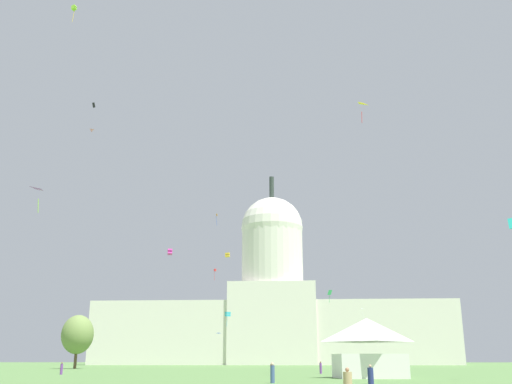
{
  "coord_description": "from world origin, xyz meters",
  "views": [
    {
      "loc": [
        2.32,
        -23.0,
        1.84
      ],
      "look_at": [
        -3.94,
        72.07,
        29.62
      ],
      "focal_mm": 40.41,
      "sensor_mm": 36.0,
      "label": 1
    }
  ],
  "objects_px": {
    "kite_cyan_low": "(228,314)",
    "kite_orange_high": "(217,217)",
    "kite_red_mid": "(215,270)",
    "kite_pink_high": "(94,131)",
    "kite_black_high": "(94,105)",
    "tree_west_near": "(78,335)",
    "person_denim_mid_right": "(272,374)",
    "kite_gold_mid": "(227,255)",
    "kite_magenta_mid": "(170,252)",
    "person_maroon_near_tree_west": "(272,369)",
    "kite_white_low": "(362,310)",
    "person_navy_lawn_far_right": "(371,375)",
    "kite_violet_mid": "(41,193)",
    "event_tent": "(368,347)",
    "person_purple_mid_left": "(62,369)",
    "capitol_building": "(273,310)",
    "person_grey_back_left": "(384,369)",
    "kite_yellow_mid": "(359,108)",
    "kite_blue_low": "(218,334)",
    "kite_green_low": "(330,293)",
    "kite_lime_high": "(74,8)",
    "person_purple_near_tent": "(321,368)"
  },
  "relations": [
    {
      "from": "kite_orange_high",
      "to": "kite_yellow_mid",
      "type": "xyz_separation_m",
      "value": [
        30.89,
        -86.23,
        -6.5
      ]
    },
    {
      "from": "person_grey_back_left",
      "to": "person_maroon_near_tree_west",
      "type": "xyz_separation_m",
      "value": [
        -14.67,
        -7.93,
        0.02
      ]
    },
    {
      "from": "capitol_building",
      "to": "kite_gold_mid",
      "type": "bearing_deg",
      "value": -91.31
    },
    {
      "from": "kite_cyan_low",
      "to": "kite_gold_mid",
      "type": "relative_size",
      "value": 4.42
    },
    {
      "from": "person_maroon_near_tree_west",
      "to": "kite_magenta_mid",
      "type": "height_order",
      "value": "kite_magenta_mid"
    },
    {
      "from": "capitol_building",
      "to": "kite_gold_mid",
      "type": "relative_size",
      "value": 166.21
    },
    {
      "from": "event_tent",
      "to": "person_purple_mid_left",
      "type": "bearing_deg",
      "value": 157.08
    },
    {
      "from": "tree_west_near",
      "to": "kite_lime_high",
      "type": "height_order",
      "value": "kite_lime_high"
    },
    {
      "from": "kite_pink_high",
      "to": "kite_white_low",
      "type": "bearing_deg",
      "value": -41.79
    },
    {
      "from": "kite_white_low",
      "to": "kite_pink_high",
      "type": "bearing_deg",
      "value": 22.52
    },
    {
      "from": "kite_orange_high",
      "to": "kite_violet_mid",
      "type": "distance_m",
      "value": 102.38
    },
    {
      "from": "tree_west_near",
      "to": "kite_orange_high",
      "type": "xyz_separation_m",
      "value": [
        24.24,
        35.85,
        34.06
      ]
    },
    {
      "from": "kite_gold_mid",
      "to": "kite_lime_high",
      "type": "height_order",
      "value": "kite_lime_high"
    },
    {
      "from": "capitol_building",
      "to": "kite_white_low",
      "type": "relative_size",
      "value": 45.83
    },
    {
      "from": "capitol_building",
      "to": "person_purple_mid_left",
      "type": "distance_m",
      "value": 143.81
    },
    {
      "from": "capitol_building",
      "to": "kite_blue_low",
      "type": "distance_m",
      "value": 50.32
    },
    {
      "from": "kite_pink_high",
      "to": "kite_black_high",
      "type": "relative_size",
      "value": 1.25
    },
    {
      "from": "event_tent",
      "to": "kite_gold_mid",
      "type": "distance_m",
      "value": 38.49
    },
    {
      "from": "person_navy_lawn_far_right",
      "to": "kite_black_high",
      "type": "relative_size",
      "value": 1.42
    },
    {
      "from": "capitol_building",
      "to": "kite_green_low",
      "type": "bearing_deg",
      "value": -79.58
    },
    {
      "from": "kite_cyan_low",
      "to": "kite_orange_high",
      "type": "bearing_deg",
      "value": -102.33
    },
    {
      "from": "kite_white_low",
      "to": "kite_violet_mid",
      "type": "height_order",
      "value": "kite_violet_mid"
    },
    {
      "from": "kite_red_mid",
      "to": "kite_violet_mid",
      "type": "xyz_separation_m",
      "value": [
        -1.06,
        -131.94,
        -11.22
      ]
    },
    {
      "from": "person_maroon_near_tree_west",
      "to": "kite_orange_high",
      "type": "xyz_separation_m",
      "value": [
        -18.78,
        84.92,
        40.29
      ]
    },
    {
      "from": "capitol_building",
      "to": "kite_pink_high",
      "type": "distance_m",
      "value": 127.03
    },
    {
      "from": "capitol_building",
      "to": "kite_blue_low",
      "type": "xyz_separation_m",
      "value": [
        -13.91,
        -47.23,
        -10.37
      ]
    },
    {
      "from": "kite_cyan_low",
      "to": "kite_red_mid",
      "type": "xyz_separation_m",
      "value": [
        -10.23,
        50.31,
        18.16
      ]
    },
    {
      "from": "tree_west_near",
      "to": "person_denim_mid_right",
      "type": "relative_size",
      "value": 6.85
    },
    {
      "from": "kite_white_low",
      "to": "person_navy_lawn_far_right",
      "type": "bearing_deg",
      "value": 50.36
    },
    {
      "from": "kite_pink_high",
      "to": "kite_blue_low",
      "type": "bearing_deg",
      "value": -17.69
    },
    {
      "from": "person_grey_back_left",
      "to": "kite_pink_high",
      "type": "bearing_deg",
      "value": 38.31
    },
    {
      "from": "capitol_building",
      "to": "kite_lime_high",
      "type": "bearing_deg",
      "value": -100.5
    },
    {
      "from": "kite_yellow_mid",
      "to": "kite_magenta_mid",
      "type": "distance_m",
      "value": 44.55
    },
    {
      "from": "kite_red_mid",
      "to": "kite_pink_high",
      "type": "bearing_deg",
      "value": 62.22
    },
    {
      "from": "kite_cyan_low",
      "to": "kite_violet_mid",
      "type": "bearing_deg",
      "value": 52.67
    },
    {
      "from": "person_grey_back_left",
      "to": "person_navy_lawn_far_right",
      "type": "xyz_separation_m",
      "value": [
        -5.98,
        -33.77,
        -0.03
      ]
    },
    {
      "from": "person_purple_near_tent",
      "to": "kite_orange_high",
      "type": "bearing_deg",
      "value": -90.55
    },
    {
      "from": "person_maroon_near_tree_west",
      "to": "kite_black_high",
      "type": "distance_m",
      "value": 67.37
    },
    {
      "from": "person_maroon_near_tree_west",
      "to": "kite_black_high",
      "type": "bearing_deg",
      "value": 169.92
    },
    {
      "from": "kite_gold_mid",
      "to": "kite_magenta_mid",
      "type": "distance_m",
      "value": 13.34
    },
    {
      "from": "person_grey_back_left",
      "to": "kite_yellow_mid",
      "type": "xyz_separation_m",
      "value": [
        -2.56,
        -9.25,
        33.8
      ]
    },
    {
      "from": "person_maroon_near_tree_west",
      "to": "kite_violet_mid",
      "type": "distance_m",
      "value": 34.14
    },
    {
      "from": "person_purple_near_tent",
      "to": "kite_violet_mid",
      "type": "relative_size",
      "value": 0.68
    },
    {
      "from": "kite_pink_high",
      "to": "person_denim_mid_right",
      "type": "bearing_deg",
      "value": -150.73
    },
    {
      "from": "person_purple_mid_left",
      "to": "person_purple_near_tent",
      "type": "xyz_separation_m",
      "value": [
        33.23,
        6.78,
        0.05
      ]
    },
    {
      "from": "person_purple_near_tent",
      "to": "kite_cyan_low",
      "type": "distance_m",
      "value": 62.44
    },
    {
      "from": "event_tent",
      "to": "tree_west_near",
      "type": "relative_size",
      "value": 0.7
    },
    {
      "from": "kite_orange_high",
      "to": "event_tent",
      "type": "bearing_deg",
      "value": -145.06
    },
    {
      "from": "event_tent",
      "to": "kite_white_low",
      "type": "height_order",
      "value": "kite_white_low"
    },
    {
      "from": "tree_west_near",
      "to": "kite_violet_mid",
      "type": "distance_m",
      "value": 67.81
    }
  ]
}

